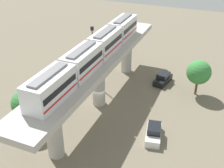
# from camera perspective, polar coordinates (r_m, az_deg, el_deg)

# --- Properties ---
(ground_plane) EXTENTS (120.00, 120.00, 0.00)m
(ground_plane) POSITION_cam_1_polar(r_m,az_deg,el_deg) (42.33, -2.66, -3.97)
(ground_plane) COLOR #706654
(viaduct) EXTENTS (5.20, 35.80, 7.33)m
(viaduct) POSITION_cam_1_polar(r_m,az_deg,el_deg) (39.42, -2.85, 3.00)
(viaduct) COLOR #B7B2AA
(viaduct) RESTS_ON ground
(train) EXTENTS (2.64, 27.45, 3.24)m
(train) POSITION_cam_1_polar(r_m,az_deg,el_deg) (37.39, -3.55, 6.69)
(train) COLOR silver
(train) RESTS_ON viaduct
(parked_car_black) EXTENTS (2.53, 4.46, 1.76)m
(parked_car_black) POSITION_cam_1_polar(r_m,az_deg,el_deg) (48.12, 10.34, 1.05)
(parked_car_black) COLOR black
(parked_car_black) RESTS_ON ground
(parked_car_white) EXTENTS (2.58, 4.47, 1.76)m
(parked_car_white) POSITION_cam_1_polar(r_m,az_deg,el_deg) (36.01, 8.48, -9.80)
(parked_car_white) COLOR white
(parked_car_white) RESTS_ON ground
(tree_near_viaduct) EXTENTS (3.87, 3.87, 5.69)m
(tree_near_viaduct) POSITION_cam_1_polar(r_m,az_deg,el_deg) (37.13, -17.00, -3.84)
(tree_near_viaduct) COLOR brown
(tree_near_viaduct) RESTS_ON ground
(tree_mid_lot) EXTENTS (3.74, 3.74, 5.76)m
(tree_mid_lot) POSITION_cam_1_polar(r_m,az_deg,el_deg) (44.65, 17.27, 2.29)
(tree_mid_lot) COLOR brown
(tree_mid_lot) RESTS_ON ground
(signal_post) EXTENTS (0.44, 0.28, 9.93)m
(signal_post) POSITION_cam_1_polar(r_m,az_deg,el_deg) (45.15, -3.89, 6.22)
(signal_post) COLOR #4C4C51
(signal_post) RESTS_ON ground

